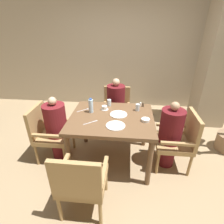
% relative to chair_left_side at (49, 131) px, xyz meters
% --- Properties ---
extents(ground_plane, '(16.00, 16.00, 0.00)m').
position_rel_chair_left_side_xyz_m(ground_plane, '(0.97, 0.00, -0.47)').
color(ground_plane, '#9E8460').
extents(wall_back, '(8.00, 0.06, 2.80)m').
position_rel_chair_left_side_xyz_m(wall_back, '(0.97, 2.18, 0.93)').
color(wall_back, tan).
rests_on(wall_back, ground_plane).
extents(pillar_stone, '(0.58, 0.58, 2.70)m').
position_rel_chair_left_side_xyz_m(pillar_stone, '(2.89, 1.45, 0.88)').
color(pillar_stone, tan).
rests_on(pillar_stone, ground_plane).
extents(dining_table, '(1.17, 0.97, 0.78)m').
position_rel_chair_left_side_xyz_m(dining_table, '(0.97, 0.00, 0.20)').
color(dining_table, brown).
rests_on(dining_table, ground_plane).
extents(chair_left_side, '(0.51, 0.50, 0.87)m').
position_rel_chair_left_side_xyz_m(chair_left_side, '(0.00, 0.00, 0.00)').
color(chair_left_side, '#A88451').
rests_on(chair_left_side, ground_plane).
extents(diner_in_left_chair, '(0.32, 0.32, 1.04)m').
position_rel_chair_left_side_xyz_m(diner_in_left_chair, '(0.14, 0.00, 0.06)').
color(diner_in_left_chair, maroon).
rests_on(diner_in_left_chair, ground_plane).
extents(chair_far_side, '(0.50, 0.51, 0.87)m').
position_rel_chair_left_side_xyz_m(chair_far_side, '(0.97, 0.88, 0.00)').
color(chair_far_side, '#A88451').
rests_on(chair_far_side, ground_plane).
extents(diner_in_far_chair, '(0.32, 0.32, 1.11)m').
position_rel_chair_left_side_xyz_m(diner_in_far_chair, '(0.97, 0.74, 0.10)').
color(diner_in_far_chair, '#5B1419').
rests_on(diner_in_far_chair, ground_plane).
extents(chair_right_side, '(0.51, 0.50, 0.87)m').
position_rel_chair_left_side_xyz_m(chair_right_side, '(1.95, 0.00, 0.00)').
color(chair_right_side, '#A88451').
rests_on(chair_right_side, ground_plane).
extents(diner_in_right_chair, '(0.32, 0.32, 1.04)m').
position_rel_chair_left_side_xyz_m(diner_in_right_chair, '(1.81, 0.00, 0.06)').
color(diner_in_right_chair, '#5B1419').
rests_on(diner_in_right_chair, ground_plane).
extents(chair_near_corner, '(0.50, 0.51, 0.87)m').
position_rel_chair_left_side_xyz_m(chair_near_corner, '(0.74, -0.88, 0.00)').
color(chair_near_corner, '#A88451').
rests_on(chair_near_corner, ground_plane).
extents(plate_main_left, '(0.25, 0.25, 0.01)m').
position_rel_chair_left_side_xyz_m(plate_main_left, '(1.05, -0.24, 0.31)').
color(plate_main_left, white).
rests_on(plate_main_left, dining_table).
extents(plate_main_right, '(0.25, 0.25, 0.01)m').
position_rel_chair_left_side_xyz_m(plate_main_right, '(1.07, 0.07, 0.31)').
color(plate_main_right, white).
rests_on(plate_main_right, dining_table).
extents(teacup_with_saucer, '(0.11, 0.11, 0.06)m').
position_rel_chair_left_side_xyz_m(teacup_with_saucer, '(0.84, 0.21, 0.33)').
color(teacup_with_saucer, white).
rests_on(teacup_with_saucer, dining_table).
extents(bowl_small, '(0.11, 0.11, 0.04)m').
position_rel_chair_left_side_xyz_m(bowl_small, '(1.44, -0.08, 0.32)').
color(bowl_small, white).
rests_on(bowl_small, dining_table).
extents(water_bottle, '(0.07, 0.07, 0.22)m').
position_rel_chair_left_side_xyz_m(water_bottle, '(0.66, 0.11, 0.41)').
color(water_bottle, silver).
rests_on(water_bottle, dining_table).
extents(glass_tall_near, '(0.06, 0.06, 0.10)m').
position_rel_chair_left_side_xyz_m(glass_tall_near, '(1.34, 0.23, 0.36)').
color(glass_tall_near, silver).
rests_on(glass_tall_near, dining_table).
extents(glass_tall_mid, '(0.06, 0.06, 0.10)m').
position_rel_chair_left_side_xyz_m(glass_tall_mid, '(0.90, 0.36, 0.36)').
color(glass_tall_mid, silver).
rests_on(glass_tall_mid, dining_table).
extents(salt_shaker, '(0.03, 0.03, 0.07)m').
position_rel_chair_left_side_xyz_m(salt_shaker, '(1.39, 0.38, 0.34)').
color(salt_shaker, white).
rests_on(salt_shaker, dining_table).
extents(pepper_shaker, '(0.03, 0.03, 0.06)m').
position_rel_chair_left_side_xyz_m(pepper_shaker, '(1.43, 0.38, 0.33)').
color(pepper_shaker, '#4C3D2D').
rests_on(pepper_shaker, dining_table).
extents(fork_beside_plate, '(0.16, 0.14, 0.00)m').
position_rel_chair_left_side_xyz_m(fork_beside_plate, '(0.54, 0.17, 0.31)').
color(fork_beside_plate, silver).
rests_on(fork_beside_plate, dining_table).
extents(knife_beside_plate, '(0.17, 0.13, 0.00)m').
position_rel_chair_left_side_xyz_m(knife_beside_plate, '(0.72, -0.18, 0.31)').
color(knife_beside_plate, silver).
rests_on(knife_beside_plate, dining_table).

